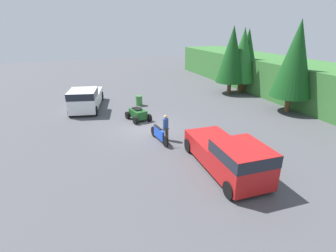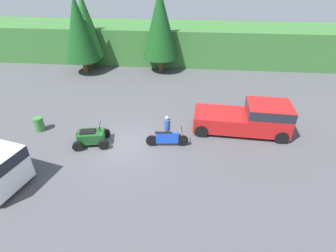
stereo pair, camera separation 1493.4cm
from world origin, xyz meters
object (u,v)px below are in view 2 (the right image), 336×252
pickup_truck_red (250,117)px  quad_atv (92,137)px  dirt_bike (167,139)px  steel_barrel (39,124)px  rider_person (167,128)px

pickup_truck_red → quad_atv: bearing=-163.6°
dirt_bike → quad_atv: 4.29m
quad_atv → dirt_bike: bearing=-8.9°
steel_barrel → pickup_truck_red: bearing=5.0°
pickup_truck_red → quad_atv: size_ratio=2.58×
pickup_truck_red → quad_atv: 9.37m
dirt_bike → quad_atv: (-4.29, -0.22, -0.01)m
pickup_truck_red → quad_atv: (-9.09, -2.19, -0.55)m
pickup_truck_red → dirt_bike: (-4.80, -1.97, -0.54)m
pickup_truck_red → steel_barrel: pickup_truck_red is taller
quad_atv → rider_person: size_ratio=1.31×
pickup_truck_red → rider_person: 5.09m
pickup_truck_red → dirt_bike: size_ratio=2.38×
pickup_truck_red → rider_person: pickup_truck_red is taller
quad_atv → rider_person: bearing=-2.9°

